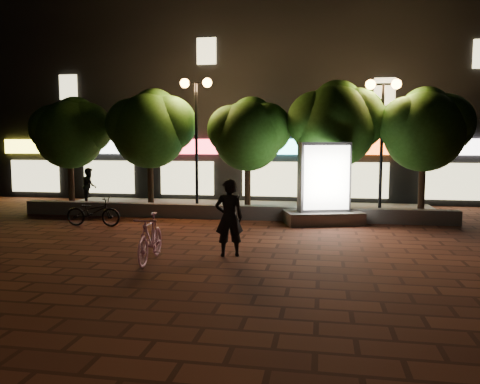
% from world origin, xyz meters
% --- Properties ---
extents(ground, '(80.00, 80.00, 0.00)m').
position_xyz_m(ground, '(0.00, 0.00, 0.00)').
color(ground, '#5C2B1D').
rests_on(ground, ground).
extents(retaining_wall, '(16.00, 0.45, 0.50)m').
position_xyz_m(retaining_wall, '(0.00, 4.00, 0.25)').
color(retaining_wall, slate).
rests_on(retaining_wall, ground).
extents(sidewalk, '(16.00, 5.00, 0.08)m').
position_xyz_m(sidewalk, '(0.00, 6.50, 0.04)').
color(sidewalk, slate).
rests_on(sidewalk, ground).
extents(building_block, '(28.00, 8.12, 11.30)m').
position_xyz_m(building_block, '(-0.01, 12.99, 5.00)').
color(building_block, black).
rests_on(building_block, ground).
extents(tree_far_left, '(3.36, 2.80, 4.63)m').
position_xyz_m(tree_far_left, '(-6.95, 5.46, 3.29)').
color(tree_far_left, black).
rests_on(tree_far_left, sidewalk).
extents(tree_left, '(3.60, 3.00, 4.89)m').
position_xyz_m(tree_left, '(-3.45, 5.46, 3.44)').
color(tree_left, black).
rests_on(tree_left, sidewalk).
extents(tree_mid, '(3.24, 2.70, 4.50)m').
position_xyz_m(tree_mid, '(0.55, 5.46, 3.22)').
color(tree_mid, black).
rests_on(tree_mid, sidewalk).
extents(tree_right, '(3.72, 3.10, 5.07)m').
position_xyz_m(tree_right, '(3.86, 5.46, 3.57)').
color(tree_right, black).
rests_on(tree_right, sidewalk).
extents(tree_far_right, '(3.48, 2.90, 4.76)m').
position_xyz_m(tree_far_right, '(7.05, 5.46, 3.37)').
color(tree_far_right, black).
rests_on(tree_far_right, sidewalk).
extents(street_lamp_left, '(1.26, 0.36, 5.18)m').
position_xyz_m(street_lamp_left, '(-1.50, 5.20, 4.03)').
color(street_lamp_left, black).
rests_on(street_lamp_left, sidewalk).
extents(street_lamp_right, '(1.26, 0.36, 4.98)m').
position_xyz_m(street_lamp_right, '(5.50, 5.20, 3.89)').
color(street_lamp_right, black).
rests_on(street_lamp_right, sidewalk).
extents(ad_kiosk, '(2.85, 1.99, 2.80)m').
position_xyz_m(ad_kiosk, '(3.44, 3.50, 1.13)').
color(ad_kiosk, slate).
rests_on(ad_kiosk, ground).
extents(scooter_pink, '(0.67, 1.91, 1.13)m').
position_xyz_m(scooter_pink, '(-0.53, -2.49, 0.56)').
color(scooter_pink, pink).
rests_on(scooter_pink, ground).
extents(rider, '(0.80, 0.66, 1.90)m').
position_xyz_m(rider, '(1.16, -1.61, 0.95)').
color(rider, black).
rests_on(rider, ground).
extents(scooter_parked, '(1.88, 0.74, 0.97)m').
position_xyz_m(scooter_parked, '(-4.11, 1.68, 0.49)').
color(scooter_parked, black).
rests_on(scooter_parked, ground).
extents(pedestrian, '(0.89, 0.97, 1.59)m').
position_xyz_m(pedestrian, '(-6.87, 6.68, 0.88)').
color(pedestrian, black).
rests_on(pedestrian, sidewalk).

